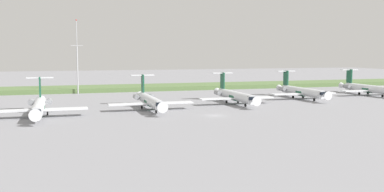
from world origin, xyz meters
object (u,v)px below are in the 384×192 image
Objects in this scene: regional_jet_fifth at (301,91)px; regional_jet_sixth at (367,88)px; regional_jet_third at (150,100)px; regional_jet_fourth at (235,95)px; regional_jet_second at (39,106)px; antenna_mast at (77,63)px.

regional_jet_fifth and regional_jet_sixth have the same top height.
regional_jet_fifth is 1.00× the size of regional_jet_sixth.
regional_jet_third and regional_jet_fifth have the same top height.
regional_jet_second is at bearing -168.89° from regional_jet_fourth.
regional_jet_fifth is at bearing -28.97° from antenna_mast.
regional_jet_sixth is at bearing -19.46° from antenna_mast.
regional_jet_sixth is at bearing 11.25° from regional_jet_third.
regional_jet_third is 27.73m from regional_jet_fourth.
antenna_mast reaches higher than regional_jet_fourth.
regional_jet_second is 58.92m from antenna_mast.
regional_jet_fourth is 64.46m from antenna_mast.
regional_jet_sixth is (56.20, 10.85, 0.00)m from regional_jet_fourth.
regional_jet_fifth is (26.82, 7.04, 0.00)m from regional_jet_fourth.
regional_jet_second is 56.43m from regional_jet_fourth.
regional_jet_fourth is at bearing -169.07° from regional_jet_sixth.
regional_jet_fourth is at bearing -165.29° from regional_jet_fifth.
regional_jet_fourth is 27.73m from regional_jet_fifth.
regional_jet_second is 113.67m from regional_jet_sixth.
regional_jet_third is at bearing -168.75° from regional_jet_sixth.
regional_jet_fifth is at bearing 12.30° from regional_jet_second.
regional_jet_fifth is (82.19, 17.92, 0.00)m from regional_jet_second.
antenna_mast is at bearing 107.98° from regional_jet_third.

